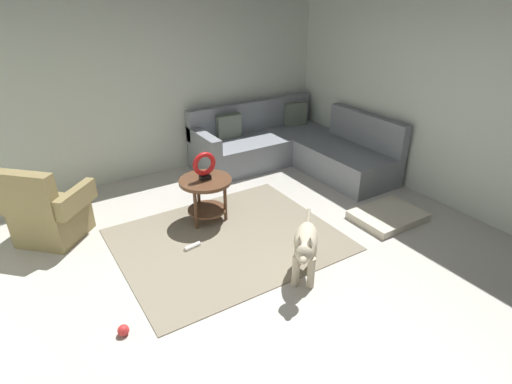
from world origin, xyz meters
The scene contains 12 objects.
ground_plane centered at (0.00, 0.00, -0.05)m, with size 6.00×6.00×0.10m, color beige.
wall_back centered at (0.00, 2.94, 1.35)m, with size 6.00×0.12×2.70m, color silver.
wall_right centered at (2.94, 0.00, 1.35)m, with size 0.12×6.00×2.70m, color silver.
area_rug centered at (0.15, 0.70, 0.01)m, with size 2.30×1.90×0.01m, color gray.
sectional_couch centered at (1.99, 2.02, 0.29)m, with size 2.20×2.25×0.88m.
armchair centered at (-1.46, 1.74, 0.32)m, with size 0.99×0.99×0.88m.
side_table centered at (0.15, 1.20, 0.42)m, with size 0.60×0.60×0.54m.
torus_sculpture centered at (0.15, 1.20, 0.71)m, with size 0.28×0.08×0.33m.
dog_bed_mat centered at (1.98, 0.08, 0.04)m, with size 0.80×0.60×0.09m, color beige.
dog centered at (0.44, -0.27, 0.38)m, with size 0.61×0.66×0.63m.
dog_toy_ball centered at (-1.22, -0.07, 0.05)m, with size 0.09×0.09×0.09m, color red.
dog_toy_rope centered at (-0.25, 0.76, 0.03)m, with size 0.05×0.05×0.18m, color silver.
Camera 1 is at (-1.63, -2.70, 2.50)m, focal length 29.06 mm.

